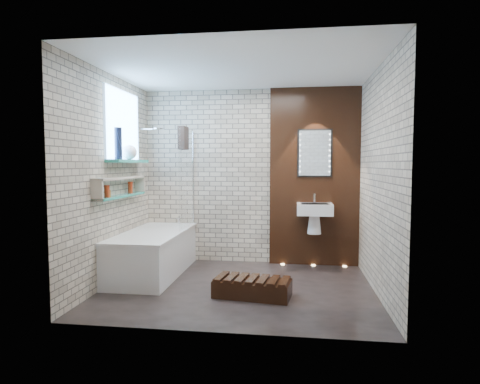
# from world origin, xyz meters

# --- Properties ---
(ground) EXTENTS (3.20, 3.20, 0.00)m
(ground) POSITION_xyz_m (0.00, 0.00, 0.00)
(ground) COLOR black
(ground) RESTS_ON ground
(room_shell) EXTENTS (3.24, 3.20, 2.60)m
(room_shell) POSITION_xyz_m (0.00, 0.00, 1.30)
(room_shell) COLOR gray
(room_shell) RESTS_ON ground
(walnut_panel) EXTENTS (1.30, 0.06, 2.60)m
(walnut_panel) POSITION_xyz_m (0.95, 1.27, 1.30)
(walnut_panel) COLOR black
(walnut_panel) RESTS_ON ground
(clerestory_window) EXTENTS (0.18, 1.00, 0.94)m
(clerestory_window) POSITION_xyz_m (-1.57, 0.35, 1.90)
(clerestory_window) COLOR #7FADE0
(clerestory_window) RESTS_ON room_shell
(display_niche) EXTENTS (0.14, 1.30, 0.26)m
(display_niche) POSITION_xyz_m (-1.53, 0.15, 1.20)
(display_niche) COLOR teal
(display_niche) RESTS_ON room_shell
(bathtub) EXTENTS (0.79, 1.74, 0.70)m
(bathtub) POSITION_xyz_m (-1.22, 0.45, 0.29)
(bathtub) COLOR white
(bathtub) RESTS_ON ground
(bath_screen) EXTENTS (0.01, 0.78, 1.40)m
(bath_screen) POSITION_xyz_m (-0.87, 0.89, 1.28)
(bath_screen) COLOR white
(bath_screen) RESTS_ON bathtub
(towel) EXTENTS (0.09, 0.24, 0.32)m
(towel) POSITION_xyz_m (-0.87, 0.73, 1.85)
(towel) COLOR black
(towel) RESTS_ON bath_screen
(shower_head) EXTENTS (0.18, 0.18, 0.02)m
(shower_head) POSITION_xyz_m (-1.30, 0.95, 2.00)
(shower_head) COLOR silver
(shower_head) RESTS_ON room_shell
(washbasin) EXTENTS (0.50, 0.36, 0.58)m
(washbasin) POSITION_xyz_m (0.95, 1.07, 0.79)
(washbasin) COLOR white
(washbasin) RESTS_ON walnut_panel
(led_mirror) EXTENTS (0.50, 0.02, 0.70)m
(led_mirror) POSITION_xyz_m (0.95, 1.23, 1.65)
(led_mirror) COLOR black
(led_mirror) RESTS_ON walnut_panel
(walnut_step) EXTENTS (0.90, 0.49, 0.19)m
(walnut_step) POSITION_xyz_m (0.20, -0.30, 0.09)
(walnut_step) COLOR black
(walnut_step) RESTS_ON ground
(niche_bottles) EXTENTS (0.06, 0.75, 0.15)m
(niche_bottles) POSITION_xyz_m (-1.53, 0.07, 1.17)
(niche_bottles) COLOR #A56119
(niche_bottles) RESTS_ON display_niche
(sill_vases) EXTENTS (0.19, 0.48, 0.39)m
(sill_vases) POSITION_xyz_m (-1.50, 0.26, 1.68)
(sill_vases) COLOR #16203D
(sill_vases) RESTS_ON clerestory_window
(floor_uplights) EXTENTS (0.96, 0.06, 0.01)m
(floor_uplights) POSITION_xyz_m (0.95, 1.20, 0.01)
(floor_uplights) COLOR #FFD899
(floor_uplights) RESTS_ON ground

